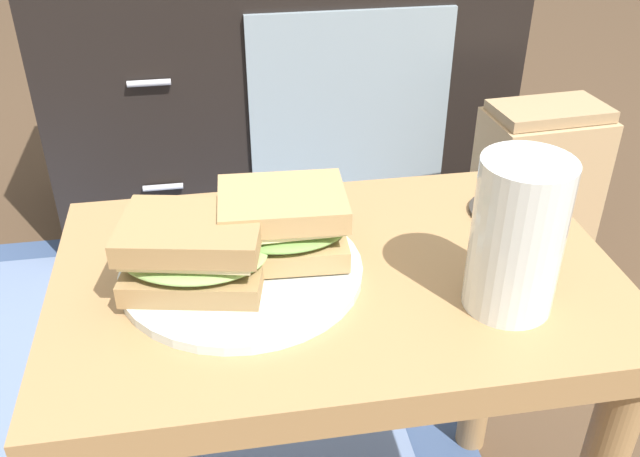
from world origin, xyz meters
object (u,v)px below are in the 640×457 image
at_px(paper_bag, 533,202).
at_px(coaster, 509,211).
at_px(tv_cabinet, 279,90).
at_px(plate, 242,270).
at_px(sandwich_back, 283,223).
at_px(beer_glass, 516,240).
at_px(sandwich_front, 194,251).

bearing_deg(paper_bag, coaster, -121.41).
xyz_separation_m(tv_cabinet, plate, (-0.14, -0.94, 0.17)).
height_order(plate, paper_bag, plate).
height_order(tv_cabinet, plate, tv_cabinet).
distance_m(tv_cabinet, paper_bag, 0.62).
relative_size(sandwich_back, coaster, 1.52).
distance_m(beer_glass, coaster, 0.18).
relative_size(tv_cabinet, beer_glass, 6.53).
distance_m(sandwich_front, coaster, 0.36).
relative_size(sandwich_front, coaster, 1.72).
distance_m(tv_cabinet, coaster, 0.90).
xyz_separation_m(tv_cabinet, paper_bag, (0.44, -0.42, -0.10)).
xyz_separation_m(sandwich_front, beer_glass, (0.28, -0.07, 0.03)).
bearing_deg(beer_glass, coaster, 66.49).
height_order(plate, sandwich_back, sandwich_back).
bearing_deg(plate, sandwich_back, 20.00).
relative_size(tv_cabinet, plate, 4.04).
xyz_separation_m(plate, paper_bag, (0.58, 0.52, -0.27)).
xyz_separation_m(plate, sandwich_front, (-0.04, -0.02, 0.04)).
bearing_deg(sandwich_back, paper_bag, 43.07).
height_order(tv_cabinet, paper_bag, tv_cabinet).
height_order(beer_glass, paper_bag, beer_glass).
relative_size(plate, sandwich_front, 1.53).
bearing_deg(sandwich_back, beer_glass, -27.44).
xyz_separation_m(tv_cabinet, sandwich_back, (-0.10, -0.92, 0.22)).
bearing_deg(sandwich_back, tv_cabinet, 84.09).
xyz_separation_m(tv_cabinet, beer_glass, (0.10, -1.03, 0.24)).
distance_m(tv_cabinet, sandwich_front, 1.00).
bearing_deg(coaster, sandwich_back, -168.49).
height_order(beer_glass, coaster, beer_glass).
distance_m(plate, beer_glass, 0.26).
height_order(sandwich_front, sandwich_back, sandwich_back).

